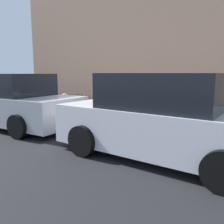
# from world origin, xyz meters

# --- Properties ---
(ground_plane) EXTENTS (40.00, 40.00, 0.00)m
(ground_plane) POSITION_xyz_m (0.00, 0.00, 0.00)
(ground_plane) COLOR black
(sidewalk_curb) EXTENTS (18.00, 5.00, 0.14)m
(sidewalk_curb) POSITION_xyz_m (0.00, -2.50, 0.07)
(sidewalk_curb) COLOR gray
(sidewalk_curb) RESTS_ON ground_plane
(building_facade_sidewalk_side) EXTENTS (24.00, 3.00, 9.35)m
(building_facade_sidewalk_side) POSITION_xyz_m (0.00, -8.90, 4.68)
(building_facade_sidewalk_side) COLOR #9E7A60
(building_facade_sidewalk_side) RESTS_ON ground_plane
(suitcase_navy_0) EXTENTS (0.45, 0.26, 0.88)m
(suitcase_navy_0) POSITION_xyz_m (-3.86, -0.77, 0.42)
(suitcase_navy_0) COLOR navy
(suitcase_navy_0) RESTS_ON sidewalk_curb
(suitcase_teal_1) EXTENTS (0.36, 0.21, 0.80)m
(suitcase_teal_1) POSITION_xyz_m (-3.39, -0.76, 0.51)
(suitcase_teal_1) COLOR #0F606B
(suitcase_teal_1) RESTS_ON sidewalk_curb
(suitcase_red_2) EXTENTS (0.40, 0.26, 0.90)m
(suitcase_red_2) POSITION_xyz_m (-2.96, -0.83, 0.49)
(suitcase_red_2) COLOR red
(suitcase_red_2) RESTS_ON sidewalk_curb
(suitcase_olive_3) EXTENTS (0.39, 0.20, 0.94)m
(suitcase_olive_3) POSITION_xyz_m (-2.50, -0.85, 0.51)
(suitcase_olive_3) COLOR #59601E
(suitcase_olive_3) RESTS_ON sidewalk_curb
(suitcase_silver_4) EXTENTS (0.37, 0.23, 0.66)m
(suitcase_silver_4) POSITION_xyz_m (-2.07, -0.83, 0.44)
(suitcase_silver_4) COLOR #9EA0A8
(suitcase_silver_4) RESTS_ON sidewalk_curb
(suitcase_maroon_5) EXTENTS (0.48, 0.26, 0.79)m
(suitcase_maroon_5) POSITION_xyz_m (-1.60, -0.81, 0.44)
(suitcase_maroon_5) COLOR maroon
(suitcase_maroon_5) RESTS_ON sidewalk_curb
(suitcase_black_6) EXTENTS (0.39, 0.26, 0.59)m
(suitcase_black_6) POSITION_xyz_m (-1.11, -0.90, 0.41)
(suitcase_black_6) COLOR black
(suitcase_black_6) RESTS_ON sidewalk_curb
(suitcase_navy_7) EXTENTS (0.39, 0.28, 0.60)m
(suitcase_navy_7) POSITION_xyz_m (-0.67, -0.83, 0.41)
(suitcase_navy_7) COLOR navy
(suitcase_navy_7) RESTS_ON sidewalk_curb
(suitcase_teal_8) EXTENTS (0.40, 0.21, 0.93)m
(suitcase_teal_8) POSITION_xyz_m (-0.22, -0.77, 0.47)
(suitcase_teal_8) COLOR #0F606B
(suitcase_teal_8) RESTS_ON sidewalk_curb
(suitcase_red_9) EXTENTS (0.44, 0.24, 0.93)m
(suitcase_red_9) POSITION_xyz_m (0.26, -0.75, 0.44)
(suitcase_red_9) COLOR red
(suitcase_red_9) RESTS_ON sidewalk_curb
(suitcase_olive_10) EXTENTS (0.49, 0.19, 0.71)m
(suitcase_olive_10) POSITION_xyz_m (0.78, -0.85, 0.47)
(suitcase_olive_10) COLOR #59601E
(suitcase_olive_10) RESTS_ON sidewalk_curb
(fire_hydrant) EXTENTS (0.39, 0.21, 0.72)m
(fire_hydrant) POSITION_xyz_m (1.56, -0.82, 0.51)
(fire_hydrant) COLOR #99999E
(fire_hydrant) RESTS_ON sidewalk_curb
(bollard_post) EXTENTS (0.14, 0.14, 0.83)m
(bollard_post) POSITION_xyz_m (2.28, -0.67, 0.56)
(bollard_post) COLOR brown
(bollard_post) RESTS_ON sidewalk_curb
(parked_car_white_0) EXTENTS (4.32, 2.06, 1.68)m
(parked_car_white_0) POSITION_xyz_m (-3.80, 1.78, 0.78)
(parked_car_white_0) COLOR silver
(parked_car_white_0) RESTS_ON ground_plane
(parked_car_silver_1) EXTENTS (4.85, 2.22, 1.66)m
(parked_car_silver_1) POSITION_xyz_m (1.31, 1.78, 0.78)
(parked_car_silver_1) COLOR #B2B5BA
(parked_car_silver_1) RESTS_ON ground_plane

